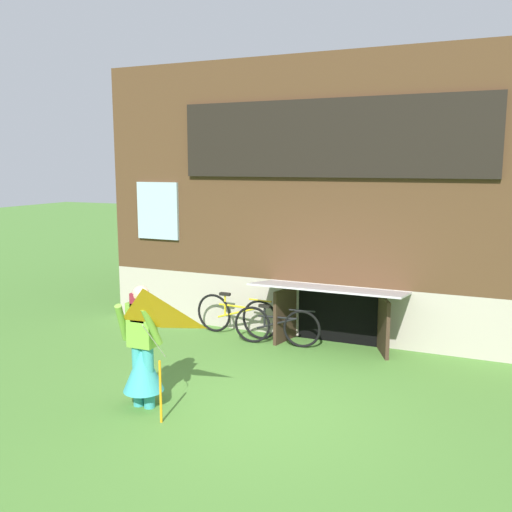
{
  "coord_description": "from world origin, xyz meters",
  "views": [
    {
      "loc": [
        2.68,
        -6.27,
        3.07
      ],
      "look_at": [
        -0.46,
        0.97,
        1.78
      ],
      "focal_mm": 39.55,
      "sensor_mm": 36.0,
      "label": 1
    }
  ],
  "objects": [
    {
      "name": "ground_plane",
      "position": [
        0.0,
        0.0,
        0.0
      ],
      "size": [
        60.0,
        60.0,
        0.0
      ],
      "primitive_type": "plane",
      "color": "#4C7F33"
    },
    {
      "name": "bicycle_black",
      "position": [
        -0.7,
        2.41,
        0.34
      ],
      "size": [
        1.52,
        0.21,
        0.7
      ],
      "rotation": [
        0.0,
        0.0,
        0.11
      ],
      "color": "black",
      "rests_on": "ground_plane"
    },
    {
      "name": "bicycle_yellow",
      "position": [
        -1.56,
        2.63,
        0.37
      ],
      "size": [
        1.68,
        0.2,
        0.76
      ],
      "rotation": [
        0.0,
        0.0,
        -0.09
      ],
      "color": "black",
      "rests_on": "ground_plane"
    },
    {
      "name": "kite",
      "position": [
        -0.97,
        -1.07,
        1.3
      ],
      "size": [
        0.88,
        0.79,
        1.62
      ],
      "color": "orange",
      "rests_on": "ground_plane"
    },
    {
      "name": "log_house",
      "position": [
        -0.0,
        5.49,
        2.45
      ],
      "size": [
        8.78,
        6.11,
        4.9
      ],
      "color": "#ADA393",
      "rests_on": "ground_plane"
    },
    {
      "name": "person",
      "position": [
        -1.35,
        -0.59,
        0.67
      ],
      "size": [
        0.61,
        0.52,
        1.58
      ],
      "rotation": [
        0.0,
        0.0,
        0.3
      ],
      "color": "teal",
      "rests_on": "ground_plane"
    }
  ]
}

